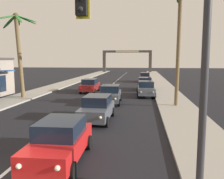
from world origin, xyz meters
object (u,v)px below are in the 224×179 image
(traffic_signal_mast, at_px, (86,23))
(sedan_fifth_in_queue, at_px, (110,94))
(sedan_lead_at_stop_bar, at_px, (60,141))
(palm_right_second, at_px, (180,19))
(sedan_parked_far_kerb, at_px, (146,89))
(sedan_parked_mid_kerb, at_px, (145,77))
(palm_left_third, at_px, (18,41))
(sedan_parked_nearest_kerb, at_px, (145,84))
(town_gateway_arch, at_px, (127,58))
(sedan_third_in_queue, at_px, (97,108))
(sedan_oncoming_far, at_px, (90,85))

(traffic_signal_mast, distance_m, sedan_fifth_in_queue, 15.62)
(sedan_lead_at_stop_bar, bearing_deg, palm_right_second, 62.73)
(sedan_parked_far_kerb, bearing_deg, sedan_parked_mid_kerb, 89.85)
(palm_left_third, bearing_deg, sedan_parked_nearest_kerb, 33.33)
(traffic_signal_mast, distance_m, town_gateway_arch, 69.09)
(sedan_parked_far_kerb, distance_m, palm_left_third, 14.31)
(sedan_third_in_queue, distance_m, sedan_fifth_in_queue, 6.56)
(palm_right_second, bearing_deg, sedan_oncoming_far, 138.87)
(sedan_parked_far_kerb, bearing_deg, sedan_third_in_queue, -106.58)
(traffic_signal_mast, distance_m, palm_left_third, 19.93)
(sedan_oncoming_far, xyz_separation_m, palm_left_third, (-6.23, -5.46, 5.06))
(sedan_parked_nearest_kerb, distance_m, palm_left_third, 16.34)
(traffic_signal_mast, bearing_deg, sedan_parked_far_kerb, 83.99)
(traffic_signal_mast, height_order, sedan_lead_at_stop_bar, traffic_signal_mast)
(sedan_parked_far_kerb, bearing_deg, palm_right_second, -65.87)
(traffic_signal_mast, xyz_separation_m, sedan_lead_at_stop_bar, (-1.54, 1.87, -4.26))
(sedan_parked_mid_kerb, height_order, palm_right_second, palm_right_second)
(sedan_parked_nearest_kerb, xyz_separation_m, palm_left_third, (-12.98, -8.54, 5.06))
(sedan_fifth_in_queue, bearing_deg, sedan_oncoming_far, 116.09)
(palm_left_third, distance_m, town_gateway_arch, 52.99)
(palm_left_third, bearing_deg, town_gateway_arch, 81.54)
(sedan_third_in_queue, height_order, sedan_parked_far_kerb, same)
(sedan_oncoming_far, bearing_deg, sedan_parked_nearest_kerb, 24.51)
(sedan_lead_at_stop_bar, xyz_separation_m, town_gateway_arch, (-1.64, 67.15, 3.58))
(sedan_third_in_queue, bearing_deg, palm_left_third, 139.77)
(sedan_parked_mid_kerb, bearing_deg, traffic_signal_mast, -93.27)
(traffic_signal_mast, xyz_separation_m, sedan_fifth_in_queue, (-1.26, 14.98, -4.26))
(sedan_parked_far_kerb, height_order, palm_right_second, palm_right_second)
(palm_left_third, bearing_deg, traffic_signal_mast, -56.58)
(sedan_parked_nearest_kerb, xyz_separation_m, sedan_parked_far_kerb, (0.06, -5.51, 0.00))
(traffic_signal_mast, height_order, palm_left_third, palm_left_third)
(traffic_signal_mast, distance_m, sedan_third_in_queue, 9.52)
(sedan_third_in_queue, bearing_deg, sedan_parked_far_kerb, 73.42)
(town_gateway_arch, bearing_deg, sedan_parked_mid_kerb, -80.61)
(sedan_fifth_in_queue, height_order, town_gateway_arch, town_gateway_arch)
(sedan_parked_nearest_kerb, relative_size, sedan_parked_far_kerb, 1.00)
(palm_right_second, relative_size, town_gateway_arch, 0.67)
(sedan_third_in_queue, bearing_deg, palm_right_second, 42.64)
(sedan_fifth_in_queue, relative_size, sedan_parked_mid_kerb, 1.01)
(sedan_fifth_in_queue, bearing_deg, sedan_parked_nearest_kerb, 72.20)
(sedan_parked_mid_kerb, height_order, town_gateway_arch, town_gateway_arch)
(sedan_lead_at_stop_bar, bearing_deg, traffic_signal_mast, -50.52)
(sedan_lead_at_stop_bar, xyz_separation_m, sedan_parked_mid_kerb, (3.65, 35.13, 0.00))
(traffic_signal_mast, xyz_separation_m, sedan_third_in_queue, (-1.27, 8.42, -4.26))
(sedan_third_in_queue, height_order, sedan_parked_nearest_kerb, same)
(traffic_signal_mast, bearing_deg, palm_right_second, 71.46)
(sedan_lead_at_stop_bar, xyz_separation_m, sedan_fifth_in_queue, (0.28, 13.11, 0.00))
(town_gateway_arch, bearing_deg, sedan_parked_far_kerb, -83.93)
(sedan_third_in_queue, relative_size, sedan_oncoming_far, 1.00)
(sedan_lead_at_stop_bar, height_order, sedan_fifth_in_queue, same)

